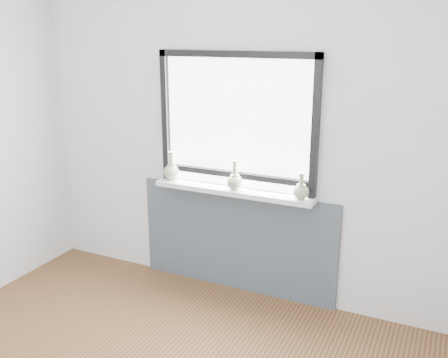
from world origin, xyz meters
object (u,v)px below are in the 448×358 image
at_px(vase_b, 235,181).
at_px(vase_a, 172,170).
at_px(vase_c, 301,191).
at_px(windowsill, 233,191).

bearing_deg(vase_b, vase_a, 177.22).
bearing_deg(vase_c, vase_b, 179.39).
relative_size(windowsill, vase_a, 5.53).
xyz_separation_m(windowsill, vase_b, (0.03, -0.02, 0.09)).
relative_size(vase_b, vase_c, 1.17).
xyz_separation_m(vase_a, vase_b, (0.59, -0.03, -0.01)).
distance_m(windowsill, vase_c, 0.57).
bearing_deg(windowsill, vase_a, 178.99).
bearing_deg(vase_b, windowsill, 144.78).
bearing_deg(vase_c, windowsill, 177.51).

